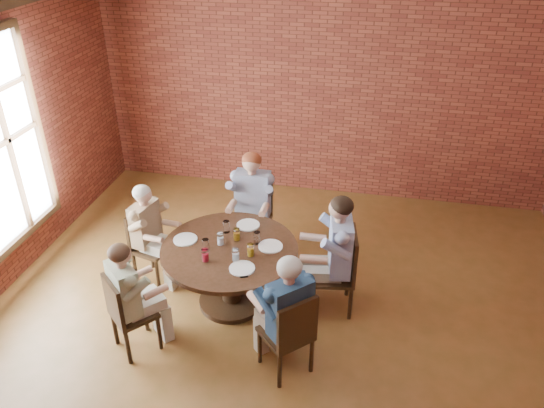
% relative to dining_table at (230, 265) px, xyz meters
% --- Properties ---
extents(floor, '(7.00, 7.00, 0.00)m').
position_rel_dining_table_xyz_m(floor, '(0.62, -0.66, -0.53)').
color(floor, brown).
rests_on(floor, ground).
extents(wall_back, '(7.00, 0.00, 7.00)m').
position_rel_dining_table_xyz_m(wall_back, '(0.62, 2.84, 1.17)').
color(wall_back, brown).
rests_on(wall_back, ground).
extents(dining_table, '(1.46, 1.46, 0.75)m').
position_rel_dining_table_xyz_m(dining_table, '(0.00, 0.00, 0.00)').
color(dining_table, black).
rests_on(dining_table, floor).
extents(chair_a, '(0.52, 0.52, 0.97)m').
position_rel_dining_table_xyz_m(chair_a, '(1.18, 0.18, -0.01)').
color(chair_a, black).
rests_on(chair_a, floor).
extents(diner_a, '(0.77, 0.66, 1.39)m').
position_rel_dining_table_xyz_m(diner_a, '(1.09, 0.17, 0.17)').
color(diner_a, '#415AAA').
rests_on(diner_a, floor).
extents(chair_b, '(0.44, 0.44, 0.95)m').
position_rel_dining_table_xyz_m(chair_b, '(-0.00, 1.11, -0.01)').
color(chair_b, black).
rests_on(chair_b, floor).
extents(diner_b, '(0.55, 0.67, 1.36)m').
position_rel_dining_table_xyz_m(diner_b, '(-0.00, 1.02, 0.15)').
color(diner_b, gray).
rests_on(diner_b, floor).
extents(chair_c, '(0.46, 0.46, 0.89)m').
position_rel_dining_table_xyz_m(chair_c, '(-1.08, 0.26, -0.04)').
color(chair_c, black).
rests_on(chair_c, floor).
extents(diner_c, '(0.68, 0.60, 1.24)m').
position_rel_dining_table_xyz_m(diner_c, '(-1.01, 0.24, 0.09)').
color(diner_c, brown).
rests_on(diner_c, floor).
extents(chair_d, '(0.55, 0.55, 0.89)m').
position_rel_dining_table_xyz_m(chair_d, '(-0.80, -0.89, -0.04)').
color(chair_d, black).
rests_on(chair_d, floor).
extents(diner_d, '(0.75, 0.76, 1.25)m').
position_rel_dining_table_xyz_m(diner_d, '(-0.75, -0.83, 0.10)').
color(diner_d, '#BDAC94').
rests_on(diner_d, floor).
extents(chair_e, '(0.59, 0.59, 0.93)m').
position_rel_dining_table_xyz_m(chair_e, '(0.81, -0.86, -0.02)').
color(chair_e, black).
rests_on(chair_e, floor).
extents(diner_e, '(0.82, 0.82, 1.32)m').
position_rel_dining_table_xyz_m(diner_e, '(0.76, -0.80, 0.13)').
color(diner_e, navy).
rests_on(diner_e, floor).
extents(plate_a, '(0.26, 0.26, 0.01)m').
position_rel_dining_table_xyz_m(plate_a, '(0.42, 0.10, 0.23)').
color(plate_a, white).
rests_on(plate_a, dining_table).
extents(plate_b, '(0.26, 0.26, 0.01)m').
position_rel_dining_table_xyz_m(plate_b, '(0.09, 0.46, 0.23)').
color(plate_b, white).
rests_on(plate_b, dining_table).
extents(plate_c, '(0.26, 0.26, 0.01)m').
position_rel_dining_table_xyz_m(plate_c, '(-0.50, 0.04, 0.23)').
color(plate_c, white).
rests_on(plate_c, dining_table).
extents(plate_d, '(0.26, 0.26, 0.01)m').
position_rel_dining_table_xyz_m(plate_d, '(0.22, -0.33, 0.23)').
color(plate_d, white).
rests_on(plate_d, dining_table).
extents(glass_a, '(0.07, 0.07, 0.14)m').
position_rel_dining_table_xyz_m(glass_a, '(0.27, 0.14, 0.29)').
color(glass_a, white).
rests_on(glass_a, dining_table).
extents(glass_b, '(0.07, 0.07, 0.14)m').
position_rel_dining_table_xyz_m(glass_b, '(0.04, 0.16, 0.29)').
color(glass_b, white).
rests_on(glass_b, dining_table).
extents(glass_c, '(0.07, 0.07, 0.14)m').
position_rel_dining_table_xyz_m(glass_c, '(-0.11, 0.29, 0.29)').
color(glass_c, white).
rests_on(glass_c, dining_table).
extents(glass_d, '(0.07, 0.07, 0.14)m').
position_rel_dining_table_xyz_m(glass_d, '(-0.11, 0.04, 0.29)').
color(glass_d, white).
rests_on(glass_d, dining_table).
extents(glass_e, '(0.07, 0.07, 0.14)m').
position_rel_dining_table_xyz_m(glass_e, '(-0.22, -0.10, 0.29)').
color(glass_e, white).
rests_on(glass_e, dining_table).
extents(glass_f, '(0.07, 0.07, 0.14)m').
position_rel_dining_table_xyz_m(glass_f, '(-0.17, -0.27, 0.29)').
color(glass_f, white).
rests_on(glass_f, dining_table).
extents(glass_g, '(0.07, 0.07, 0.14)m').
position_rel_dining_table_xyz_m(glass_g, '(0.13, -0.21, 0.29)').
color(glass_g, white).
rests_on(glass_g, dining_table).
extents(glass_h, '(0.07, 0.07, 0.14)m').
position_rel_dining_table_xyz_m(glass_h, '(0.25, -0.09, 0.29)').
color(glass_h, white).
rests_on(glass_h, dining_table).
extents(smartphone, '(0.13, 0.17, 0.01)m').
position_rel_dining_table_xyz_m(smartphone, '(0.25, -0.39, 0.23)').
color(smartphone, black).
rests_on(smartphone, dining_table).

